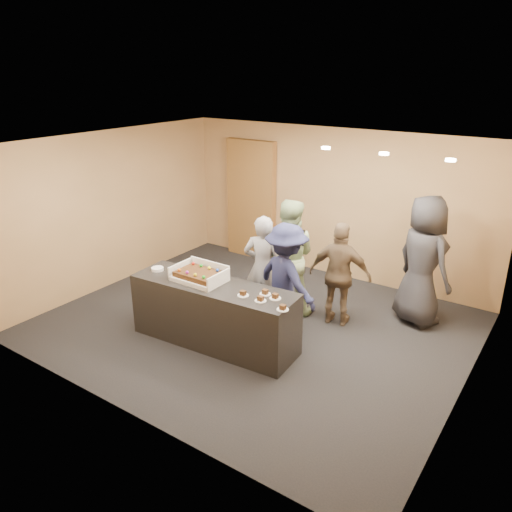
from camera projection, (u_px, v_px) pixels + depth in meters
name	position (u px, v px, depth m)	size (l,w,h in m)	color
room	(255.00, 241.00, 7.10)	(6.04, 6.00, 2.70)	black
serving_counter	(214.00, 314.00, 6.95)	(2.40, 0.70, 0.90)	black
storage_cabinet	(251.00, 200.00, 9.94)	(1.07, 0.15, 2.36)	brown
cake_box	(200.00, 277.00, 6.92)	(0.71, 0.49, 0.21)	white
sheet_cake	(199.00, 274.00, 6.88)	(0.61, 0.42, 0.12)	#331C0B
plate_stack	(157.00, 269.00, 7.25)	(0.18, 0.18, 0.04)	white
slice_a	(243.00, 294.00, 6.45)	(0.15, 0.15, 0.07)	white
slice_b	(265.00, 293.00, 6.49)	(0.15, 0.15, 0.07)	white
slice_c	(260.00, 299.00, 6.30)	(0.15, 0.15, 0.07)	white
slice_d	(275.00, 297.00, 6.37)	(0.15, 0.15, 0.07)	white
slice_e	(283.00, 308.00, 6.07)	(0.15, 0.15, 0.07)	white
person_server_grey	(263.00, 268.00, 7.55)	(0.60, 0.39, 1.64)	gray
person_sage_man	(288.00, 257.00, 7.72)	(0.89, 0.69, 1.83)	#96AE7C
person_navy_man	(286.00, 279.00, 7.12)	(1.07, 0.62, 1.66)	#1F2247
person_brown_extra	(340.00, 275.00, 7.37)	(0.93, 0.39, 1.59)	brown
person_dark_suit	(423.00, 261.00, 7.36)	(0.97, 0.63, 1.98)	#26262B
ceiling_spotlights	(384.00, 154.00, 6.17)	(1.72, 0.12, 0.03)	#FFEAC6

